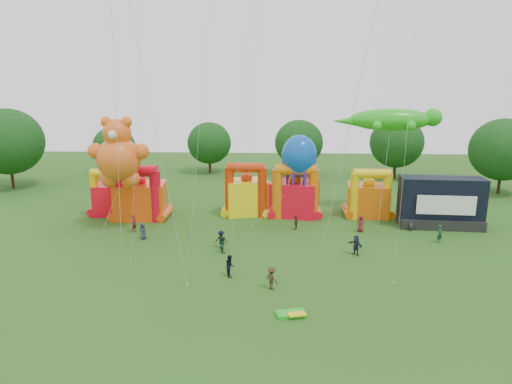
{
  "coord_description": "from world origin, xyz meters",
  "views": [
    {
      "loc": [
        4.13,
        -24.25,
        15.54
      ],
      "look_at": [
        2.09,
        18.0,
        5.47
      ],
      "focal_mm": 32.0,
      "sensor_mm": 36.0,
      "label": 1
    }
  ],
  "objects_px": {
    "bouncy_castle_2": "(246,194)",
    "stage_trailer": "(441,203)",
    "bouncy_castle_0": "(113,196)",
    "spectator_0": "(143,231)",
    "octopus_kite": "(288,181)",
    "spectator_4": "(296,222)",
    "teddy_bear_kite": "(118,162)",
    "gecko_kite": "(387,156)"
  },
  "relations": [
    {
      "from": "bouncy_castle_2",
      "to": "stage_trailer",
      "type": "relative_size",
      "value": 0.72
    },
    {
      "from": "bouncy_castle_0",
      "to": "spectator_0",
      "type": "xyz_separation_m",
      "value": [
        6.26,
        -9.0,
        -1.38
      ]
    },
    {
      "from": "octopus_kite",
      "to": "spectator_0",
      "type": "height_order",
      "value": "octopus_kite"
    },
    {
      "from": "bouncy_castle_2",
      "to": "bouncy_castle_0",
      "type": "bearing_deg",
      "value": -177.36
    },
    {
      "from": "bouncy_castle_0",
      "to": "stage_trailer",
      "type": "distance_m",
      "value": 38.16
    },
    {
      "from": "stage_trailer",
      "to": "octopus_kite",
      "type": "xyz_separation_m",
      "value": [
        -16.89,
        2.19,
        1.84
      ]
    },
    {
      "from": "bouncy_castle_0",
      "to": "spectator_4",
      "type": "relative_size",
      "value": 3.65
    },
    {
      "from": "bouncy_castle_0",
      "to": "bouncy_castle_2",
      "type": "distance_m",
      "value": 16.24
    },
    {
      "from": "teddy_bear_kite",
      "to": "spectator_4",
      "type": "distance_m",
      "value": 20.16
    },
    {
      "from": "bouncy_castle_2",
      "to": "gecko_kite",
      "type": "bearing_deg",
      "value": 0.34
    },
    {
      "from": "bouncy_castle_0",
      "to": "teddy_bear_kite",
      "type": "xyz_separation_m",
      "value": [
        3.02,
        -5.87,
        5.27
      ]
    },
    {
      "from": "bouncy_castle_0",
      "to": "teddy_bear_kite",
      "type": "height_order",
      "value": "teddy_bear_kite"
    },
    {
      "from": "stage_trailer",
      "to": "gecko_kite",
      "type": "bearing_deg",
      "value": 143.16
    },
    {
      "from": "bouncy_castle_2",
      "to": "octopus_kite",
      "type": "xyz_separation_m",
      "value": [
        4.92,
        -1.69,
        2.06
      ]
    },
    {
      "from": "spectator_4",
      "to": "teddy_bear_kite",
      "type": "bearing_deg",
      "value": -67.09
    },
    {
      "from": "bouncy_castle_0",
      "to": "gecko_kite",
      "type": "xyz_separation_m",
      "value": [
        32.72,
        0.85,
        5.09
      ]
    },
    {
      "from": "bouncy_castle_2",
      "to": "spectator_4",
      "type": "height_order",
      "value": "bouncy_castle_2"
    },
    {
      "from": "stage_trailer",
      "to": "gecko_kite",
      "type": "xyz_separation_m",
      "value": [
        -5.31,
        3.98,
        4.61
      ]
    },
    {
      "from": "stage_trailer",
      "to": "octopus_kite",
      "type": "relative_size",
      "value": 0.92
    },
    {
      "from": "bouncy_castle_2",
      "to": "gecko_kite",
      "type": "xyz_separation_m",
      "value": [
        16.51,
        0.1,
        4.82
      ]
    },
    {
      "from": "gecko_kite",
      "to": "spectator_4",
      "type": "bearing_deg",
      "value": -151.22
    },
    {
      "from": "stage_trailer",
      "to": "gecko_kite",
      "type": "relative_size",
      "value": 0.69
    },
    {
      "from": "bouncy_castle_0",
      "to": "spectator_0",
      "type": "height_order",
      "value": "bouncy_castle_0"
    },
    {
      "from": "bouncy_castle_2",
      "to": "spectator_4",
      "type": "bearing_deg",
      "value": -44.95
    },
    {
      "from": "bouncy_castle_0",
      "to": "octopus_kite",
      "type": "distance_m",
      "value": 21.29
    },
    {
      "from": "teddy_bear_kite",
      "to": "octopus_kite",
      "type": "distance_m",
      "value": 19.01
    },
    {
      "from": "gecko_kite",
      "to": "stage_trailer",
      "type": "bearing_deg",
      "value": -36.84
    },
    {
      "from": "bouncy_castle_0",
      "to": "teddy_bear_kite",
      "type": "relative_size",
      "value": 0.47
    },
    {
      "from": "octopus_kite",
      "to": "spectator_4",
      "type": "bearing_deg",
      "value": -77.96
    },
    {
      "from": "octopus_kite",
      "to": "spectator_0",
      "type": "bearing_deg",
      "value": -151.55
    },
    {
      "from": "bouncy_castle_2",
      "to": "octopus_kite",
      "type": "height_order",
      "value": "octopus_kite"
    },
    {
      "from": "bouncy_castle_0",
      "to": "octopus_kite",
      "type": "relative_size",
      "value": 0.58
    },
    {
      "from": "stage_trailer",
      "to": "teddy_bear_kite",
      "type": "distance_m",
      "value": 35.44
    },
    {
      "from": "spectator_0",
      "to": "gecko_kite",
      "type": "bearing_deg",
      "value": 38.86
    },
    {
      "from": "bouncy_castle_0",
      "to": "bouncy_castle_2",
      "type": "relative_size",
      "value": 0.89
    },
    {
      "from": "bouncy_castle_0",
      "to": "stage_trailer",
      "type": "height_order",
      "value": "bouncy_castle_0"
    },
    {
      "from": "gecko_kite",
      "to": "octopus_kite",
      "type": "height_order",
      "value": "gecko_kite"
    },
    {
      "from": "bouncy_castle_2",
      "to": "teddy_bear_kite",
      "type": "distance_m",
      "value": 15.59
    },
    {
      "from": "teddy_bear_kite",
      "to": "bouncy_castle_2",
      "type": "bearing_deg",
      "value": 26.63
    },
    {
      "from": "teddy_bear_kite",
      "to": "gecko_kite",
      "type": "bearing_deg",
      "value": 12.74
    },
    {
      "from": "spectator_4",
      "to": "octopus_kite",
      "type": "bearing_deg",
      "value": -147.56
    },
    {
      "from": "stage_trailer",
      "to": "spectator_0",
      "type": "height_order",
      "value": "stage_trailer"
    }
  ]
}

